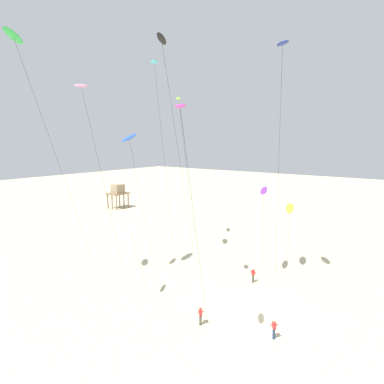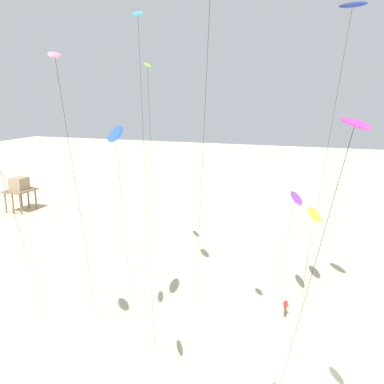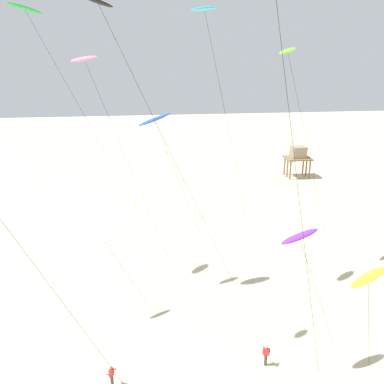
{
  "view_description": "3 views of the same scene",
  "coord_description": "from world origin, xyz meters",
  "px_view_note": "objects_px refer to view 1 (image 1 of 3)",
  "views": [
    {
      "loc": [
        -27.32,
        -13.51,
        15.95
      ],
      "look_at": [
        4.89,
        10.65,
        9.9
      ],
      "focal_mm": 32.57,
      "sensor_mm": 36.0,
      "label": 1
    },
    {
      "loc": [
        -26.85,
        0.55,
        18.97
      ],
      "look_at": [
        3.17,
        10.78,
        11.43
      ],
      "focal_mm": 38.71,
      "sensor_mm": 36.0,
      "label": 2
    },
    {
      "loc": [
        -1.79,
        -19.61,
        21.62
      ],
      "look_at": [
        1.95,
        8.47,
        11.87
      ],
      "focal_mm": 37.96,
      "sensor_mm": 36.0,
      "label": 3
    }
  ],
  "objects_px": {
    "kite_magenta": "(181,113)",
    "kite_lime": "(179,101)",
    "kite_pink": "(82,90)",
    "kite_flyer_furthest": "(200,315)",
    "kite_navy": "(282,46)",
    "kite_black": "(163,49)",
    "kite_yellow": "(290,208)",
    "kite_cyan": "(154,64)",
    "kite_green": "(14,39)",
    "kite_flyer_nearest": "(274,329)",
    "kite_flyer_middle": "(253,275)",
    "stilt_house": "(118,191)",
    "kite_purple": "(264,191)",
    "kite_white": "(130,232)",
    "kite_blue": "(129,138)"
  },
  "relations": [
    {
      "from": "kite_magenta",
      "to": "kite_lime",
      "type": "height_order",
      "value": "kite_lime"
    },
    {
      "from": "kite_pink",
      "to": "kite_flyer_furthest",
      "type": "xyz_separation_m",
      "value": [
        1.47,
        -13.21,
        -19.9
      ]
    },
    {
      "from": "kite_navy",
      "to": "kite_black",
      "type": "relative_size",
      "value": 1.01
    },
    {
      "from": "kite_yellow",
      "to": "kite_lime",
      "type": "relative_size",
      "value": 0.38
    },
    {
      "from": "kite_cyan",
      "to": "kite_green",
      "type": "relative_size",
      "value": 0.99
    },
    {
      "from": "kite_green",
      "to": "kite_flyer_nearest",
      "type": "relative_size",
      "value": 15.37
    },
    {
      "from": "kite_green",
      "to": "kite_flyer_nearest",
      "type": "xyz_separation_m",
      "value": [
        8.16,
        -22.01,
        -23.99
      ]
    },
    {
      "from": "kite_yellow",
      "to": "kite_cyan",
      "type": "distance_m",
      "value": 23.39
    },
    {
      "from": "kite_magenta",
      "to": "kite_flyer_middle",
      "type": "xyz_separation_m",
      "value": [
        17.2,
        3.47,
        -16.65
      ]
    },
    {
      "from": "kite_magenta",
      "to": "stilt_house",
      "type": "xyz_separation_m",
      "value": [
        37.21,
        48.85,
        -13.45
      ]
    },
    {
      "from": "kite_magenta",
      "to": "kite_navy",
      "type": "bearing_deg",
      "value": 0.36
    },
    {
      "from": "kite_yellow",
      "to": "kite_magenta",
      "type": "xyz_separation_m",
      "value": [
        -23.13,
        -1.81,
        9.73
      ]
    },
    {
      "from": "kite_black",
      "to": "kite_flyer_nearest",
      "type": "bearing_deg",
      "value": -84.51
    },
    {
      "from": "kite_magenta",
      "to": "kite_lime",
      "type": "bearing_deg",
      "value": 39.25
    },
    {
      "from": "kite_yellow",
      "to": "stilt_house",
      "type": "distance_m",
      "value": 49.25
    },
    {
      "from": "kite_purple",
      "to": "kite_flyer_middle",
      "type": "distance_m",
      "value": 9.55
    },
    {
      "from": "kite_navy",
      "to": "kite_purple",
      "type": "distance_m",
      "value": 15.03
    },
    {
      "from": "kite_navy",
      "to": "kite_cyan",
      "type": "distance_m",
      "value": 15.44
    },
    {
      "from": "kite_magenta",
      "to": "kite_flyer_nearest",
      "type": "height_order",
      "value": "kite_magenta"
    },
    {
      "from": "kite_flyer_nearest",
      "to": "kite_cyan",
      "type": "bearing_deg",
      "value": 70.87
    },
    {
      "from": "kite_pink",
      "to": "kite_flyer_nearest",
      "type": "height_order",
      "value": "kite_pink"
    },
    {
      "from": "kite_pink",
      "to": "kite_lime",
      "type": "bearing_deg",
      "value": 8.07
    },
    {
      "from": "kite_navy",
      "to": "kite_magenta",
      "type": "relative_size",
      "value": 1.38
    },
    {
      "from": "kite_flyer_nearest",
      "to": "kite_flyer_furthest",
      "type": "relative_size",
      "value": 1.0
    },
    {
      "from": "kite_black",
      "to": "kite_white",
      "type": "bearing_deg",
      "value": 111.31
    },
    {
      "from": "kite_cyan",
      "to": "kite_flyer_furthest",
      "type": "bearing_deg",
      "value": -123.26
    },
    {
      "from": "kite_lime",
      "to": "stilt_house",
      "type": "xyz_separation_m",
      "value": [
        14.32,
        30.15,
        -17.33
      ]
    },
    {
      "from": "kite_green",
      "to": "kite_flyer_nearest",
      "type": "bearing_deg",
      "value": -69.66
    },
    {
      "from": "kite_blue",
      "to": "kite_purple",
      "type": "relative_size",
      "value": 1.57
    },
    {
      "from": "kite_magenta",
      "to": "kite_white",
      "type": "height_order",
      "value": "kite_magenta"
    },
    {
      "from": "kite_purple",
      "to": "kite_magenta",
      "type": "bearing_deg",
      "value": -170.23
    },
    {
      "from": "kite_blue",
      "to": "kite_black",
      "type": "bearing_deg",
      "value": -111.79
    },
    {
      "from": "kite_yellow",
      "to": "kite_white",
      "type": "bearing_deg",
      "value": 152.45
    },
    {
      "from": "kite_blue",
      "to": "kite_lime",
      "type": "bearing_deg",
      "value": 14.19
    },
    {
      "from": "kite_flyer_middle",
      "to": "kite_magenta",
      "type": "bearing_deg",
      "value": -168.58
    },
    {
      "from": "kite_yellow",
      "to": "kite_lime",
      "type": "distance_m",
      "value": 21.7
    },
    {
      "from": "kite_navy",
      "to": "kite_black",
      "type": "distance_m",
      "value": 11.05
    },
    {
      "from": "kite_black",
      "to": "kite_blue",
      "type": "relative_size",
      "value": 1.48
    },
    {
      "from": "kite_yellow",
      "to": "kite_white",
      "type": "height_order",
      "value": "kite_yellow"
    },
    {
      "from": "kite_cyan",
      "to": "kite_flyer_middle",
      "type": "xyz_separation_m",
      "value": [
        2.72,
        -12.05,
        -23.77
      ]
    },
    {
      "from": "kite_magenta",
      "to": "stilt_house",
      "type": "height_order",
      "value": "kite_magenta"
    },
    {
      "from": "kite_magenta",
      "to": "kite_cyan",
      "type": "xyz_separation_m",
      "value": [
        14.48,
        15.52,
        7.12
      ]
    },
    {
      "from": "kite_navy",
      "to": "kite_flyer_nearest",
      "type": "height_order",
      "value": "kite_navy"
    },
    {
      "from": "kite_blue",
      "to": "kite_green",
      "type": "xyz_separation_m",
      "value": [
        -10.3,
        3.46,
        8.77
      ]
    },
    {
      "from": "kite_yellow",
      "to": "kite_purple",
      "type": "height_order",
      "value": "kite_purple"
    },
    {
      "from": "kite_yellow",
      "to": "kite_white",
      "type": "xyz_separation_m",
      "value": [
        -17.42,
        9.09,
        -0.65
      ]
    },
    {
      "from": "kite_black",
      "to": "kite_flyer_nearest",
      "type": "relative_size",
      "value": 14.89
    },
    {
      "from": "kite_blue",
      "to": "kite_flyer_furthest",
      "type": "relative_size",
      "value": 10.09
    },
    {
      "from": "kite_purple",
      "to": "kite_green",
      "type": "height_order",
      "value": "kite_green"
    },
    {
      "from": "kite_white",
      "to": "stilt_house",
      "type": "xyz_separation_m",
      "value": [
        31.51,
        37.96,
        -3.07
      ]
    }
  ]
}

